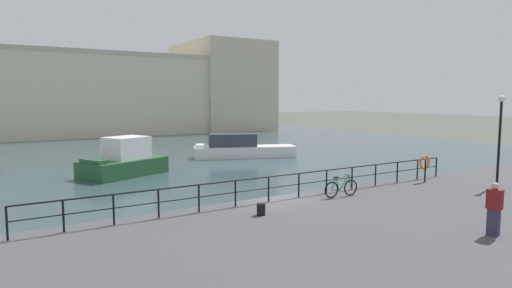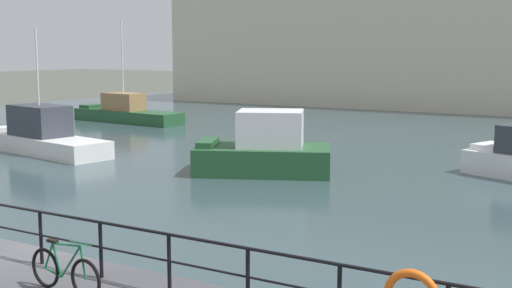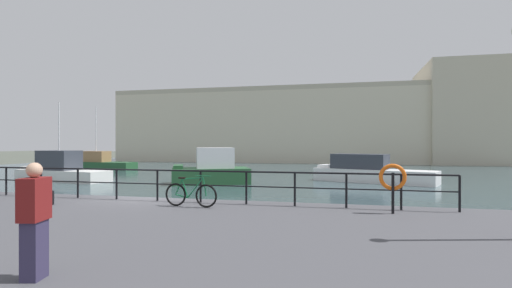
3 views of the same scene
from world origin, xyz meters
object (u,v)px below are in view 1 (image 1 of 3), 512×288
at_px(parked_bicycle, 341,188).
at_px(standing_person, 494,208).
at_px(moored_white_yacht, 241,148).
at_px(quay_lamp_post, 500,128).
at_px(life_ring_stand, 425,163).
at_px(harbor_building, 111,94).
at_px(mooring_bollard, 261,209).
at_px(moored_cabin_cruiser, 124,161).

bearing_deg(parked_bicycle, standing_person, -82.54).
relative_size(moored_white_yacht, quay_lamp_post, 2.09).
bearing_deg(life_ring_stand, harbor_building, 93.13).
bearing_deg(quay_lamp_post, parked_bicycle, 164.51).
bearing_deg(mooring_bollard, quay_lamp_post, -7.04).
height_order(parked_bicycle, standing_person, standing_person).
height_order(parked_bicycle, life_ring_stand, life_ring_stand).
height_order(mooring_bollard, life_ring_stand, life_ring_stand).
height_order(life_ring_stand, standing_person, standing_person).
bearing_deg(mooring_bollard, standing_person, -49.71).
relative_size(moored_white_yacht, standing_person, 5.49).
bearing_deg(mooring_bollard, harbor_building, 82.06).
xyz_separation_m(moored_cabin_cruiser, life_ring_stand, (11.14, -15.76, 0.98)).
relative_size(moored_white_yacht, mooring_bollard, 21.09).
relative_size(moored_cabin_cruiser, life_ring_stand, 4.54).
relative_size(mooring_bollard, quay_lamp_post, 0.10).
height_order(harbor_building, standing_person, harbor_building).
xyz_separation_m(harbor_building, life_ring_stand, (2.93, -53.68, -3.95)).
xyz_separation_m(parked_bicycle, mooring_bollard, (-4.59, -0.69, -0.17)).
bearing_deg(mooring_bollard, parked_bicycle, 8.55).
distance_m(mooring_bollard, standing_person, 7.68).
relative_size(harbor_building, moored_white_yacht, 6.58).
xyz_separation_m(moored_white_yacht, standing_person, (-5.89, -26.31, 1.04)).
distance_m(moored_cabin_cruiser, standing_person, 23.24).
bearing_deg(standing_person, moored_cabin_cruiser, -88.53).
distance_m(parked_bicycle, life_ring_stand, 6.01).
xyz_separation_m(mooring_bollard, life_ring_stand, (10.56, 0.96, 0.75)).
bearing_deg(life_ring_stand, standing_person, -129.56).
xyz_separation_m(harbor_building, parked_bicycle, (-3.04, -53.95, -4.54)).
relative_size(life_ring_stand, quay_lamp_post, 0.31).
distance_m(moored_white_yacht, quay_lamp_post, 22.35).
xyz_separation_m(mooring_bollard, quay_lamp_post, (12.77, -1.58, 2.64)).
height_order(life_ring_stand, quay_lamp_post, quay_lamp_post).
bearing_deg(life_ring_stand, parked_bicycle, -177.43).
height_order(moored_white_yacht, quay_lamp_post, quay_lamp_post).
bearing_deg(standing_person, moored_white_yacht, -114.91).
xyz_separation_m(moored_cabin_cruiser, moored_white_yacht, (11.41, 3.76, -0.18)).
height_order(moored_cabin_cruiser, quay_lamp_post, quay_lamp_post).
bearing_deg(standing_person, life_ring_stand, -141.86).
bearing_deg(moored_white_yacht, harbor_building, -63.52).
distance_m(mooring_bollard, life_ring_stand, 10.63).
bearing_deg(moored_cabin_cruiser, standing_person, 79.59).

